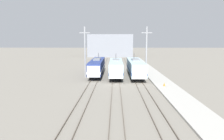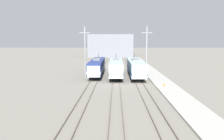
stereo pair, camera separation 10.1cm
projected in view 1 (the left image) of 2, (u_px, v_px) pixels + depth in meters
ground_plane at (116, 83)px, 43.17m from camera, size 400.00×400.00×0.00m
rail_pair_far_left at (93, 82)px, 43.23m from camera, size 1.51×120.00×0.15m
rail_pair_center at (116, 83)px, 43.16m from camera, size 1.51×120.00×0.15m
rail_pair_far_right at (139, 83)px, 43.09m from camera, size 1.51×120.00×0.15m
locomotive_far_left at (97, 67)px, 52.28m from camera, size 2.86×18.07×5.15m
locomotive_center at (116, 68)px, 50.08m from camera, size 2.94×16.71×5.12m
locomotive_far_right at (136, 68)px, 50.26m from camera, size 3.12×18.10×5.19m
catenary_tower_left at (85, 51)px, 49.02m from camera, size 2.37×0.35×11.39m
catenary_tower_right at (146, 52)px, 48.82m from camera, size 2.37×0.35×11.39m
platform at (162, 82)px, 43.01m from camera, size 4.00×120.00×0.28m
traffic_cone at (164, 84)px, 38.87m from camera, size 0.37×0.37×0.66m
depot_building at (110, 45)px, 113.73m from camera, size 22.42×14.84×11.23m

